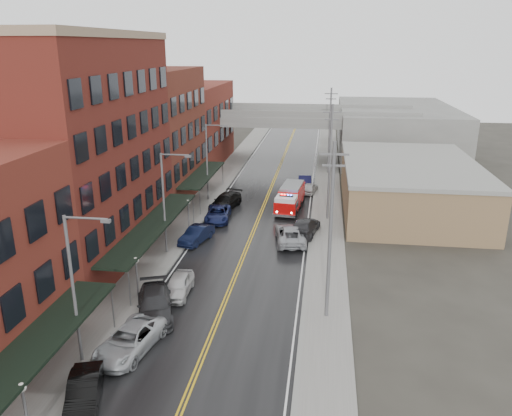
{
  "coord_description": "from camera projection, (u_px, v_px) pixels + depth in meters",
  "views": [
    {
      "loc": [
        6.6,
        -15.08,
        17.49
      ],
      "look_at": [
        0.49,
        28.78,
        3.0
      ],
      "focal_mm": 35.0,
      "sensor_mm": 36.0,
      "label": 1
    }
  ],
  "objects": [
    {
      "name": "parked_car_right_1",
      "position": [
        304.0,
        227.0,
        48.02
      ],
      "size": [
        3.29,
        6.01,
        1.65
      ],
      "primitive_type": "imported",
      "rotation": [
        0.0,
        0.0,
        2.96
      ],
      "color": "#272729",
      "rests_on": "ground"
    },
    {
      "name": "parked_car_right_2",
      "position": [
        310.0,
        188.0,
        61.72
      ],
      "size": [
        2.23,
        4.12,
        1.33
      ],
      "primitive_type": "imported",
      "rotation": [
        0.0,
        0.0,
        2.97
      ],
      "color": "#B3B3B3",
      "rests_on": "ground"
    },
    {
      "name": "parked_car_left_4",
      "position": [
        178.0,
        285.0,
        36.56
      ],
      "size": [
        1.88,
        4.36,
        1.47
      ],
      "primitive_type": "imported",
      "rotation": [
        0.0,
        0.0,
        0.03
      ],
      "color": "#BEBEBE",
      "rests_on": "ground"
    },
    {
      "name": "utility_pole_0",
      "position": [
        330.0,
        230.0,
        31.72
      ],
      "size": [
        1.8,
        0.24,
        12.0
      ],
      "color": "#59595B",
      "rests_on": "ground"
    },
    {
      "name": "curb_right",
      "position": [
        311.0,
        235.0,
        47.98
      ],
      "size": [
        0.3,
        160.0,
        0.15
      ],
      "primitive_type": "cube",
      "color": "gray",
      "rests_on": "ground"
    },
    {
      "name": "globe_lamp_0",
      "position": [
        23.0,
        398.0,
        22.51
      ],
      "size": [
        0.44,
        0.44,
        3.12
      ],
      "color": "#59595B",
      "rests_on": "ground"
    },
    {
      "name": "road",
      "position": [
        253.0,
        233.0,
        48.74
      ],
      "size": [
        11.0,
        160.0,
        0.02
      ],
      "primitive_type": "cube",
      "color": "black",
      "rests_on": "ground"
    },
    {
      "name": "street_lamp_0",
      "position": [
        77.0,
        281.0,
        27.28
      ],
      "size": [
        2.64,
        0.22,
        9.0
      ],
      "color": "#59595B",
      "rests_on": "ground"
    },
    {
      "name": "parked_car_left_1",
      "position": [
        84.0,
        391.0,
        25.36
      ],
      "size": [
        2.85,
        4.64,
        1.44
      ],
      "primitive_type": "imported",
      "rotation": [
        0.0,
        0.0,
        0.33
      ],
      "color": "black",
      "rests_on": "ground"
    },
    {
      "name": "globe_lamp_1",
      "position": [
        136.0,
        268.0,
        35.68
      ],
      "size": [
        0.44,
        0.44,
        3.12
      ],
      "color": "#59595B",
      "rests_on": "ground"
    },
    {
      "name": "parked_car_left_2",
      "position": [
        130.0,
        340.0,
        29.7
      ],
      "size": [
        3.46,
        5.84,
        1.52
      ],
      "primitive_type": "imported",
      "rotation": [
        0.0,
        0.0,
        -0.18
      ],
      "color": "#A5A8AD",
      "rests_on": "ground"
    },
    {
      "name": "brick_building_c",
      "position": [
        153.0,
        135.0,
        58.04
      ],
      "size": [
        9.0,
        15.0,
        15.0
      ],
      "primitive_type": "cube",
      "color": "maroon",
      "rests_on": "ground"
    },
    {
      "name": "tan_building",
      "position": [
        408.0,
        187.0,
        55.28
      ],
      "size": [
        14.0,
        22.0,
        5.0
      ],
      "primitive_type": "cube",
      "color": "brown",
      "rests_on": "ground"
    },
    {
      "name": "awning_1",
      "position": [
        153.0,
        225.0,
        42.21
      ],
      "size": [
        2.6,
        18.0,
        3.09
      ],
      "color": "black",
      "rests_on": "ground"
    },
    {
      "name": "right_far_block",
      "position": [
        394.0,
        130.0,
        82.79
      ],
      "size": [
        18.0,
        30.0,
        8.0
      ],
      "primitive_type": "cube",
      "color": "slate",
      "rests_on": "ground"
    },
    {
      "name": "brick_building_b",
      "position": [
        81.0,
        153.0,
        41.1
      ],
      "size": [
        9.0,
        20.0,
        18.0
      ],
      "primitive_type": "cube",
      "color": "#5B1818",
      "rests_on": "ground"
    },
    {
      "name": "sidewalk_right",
      "position": [
        328.0,
        236.0,
        47.76
      ],
      "size": [
        3.0,
        160.0,
        0.15
      ],
      "primitive_type": "cube",
      "color": "slate",
      "rests_on": "ground"
    },
    {
      "name": "parked_car_right_0",
      "position": [
        290.0,
        234.0,
        46.24
      ],
      "size": [
        3.44,
        6.05,
        1.59
      ],
      "primitive_type": "imported",
      "rotation": [
        0.0,
        0.0,
        3.29
      ],
      "color": "#97999E",
      "rests_on": "ground"
    },
    {
      "name": "parked_car_left_7",
      "position": [
        225.0,
        201.0,
        55.89
      ],
      "size": [
        3.43,
        5.94,
        1.62
      ],
      "primitive_type": "imported",
      "rotation": [
        0.0,
        0.0,
        -0.22
      ],
      "color": "black",
      "rests_on": "ground"
    },
    {
      "name": "parked_car_left_3",
      "position": [
        155.0,
        305.0,
        33.64
      ],
      "size": [
        4.1,
        6.14,
        1.65
      ],
      "primitive_type": "imported",
      "rotation": [
        0.0,
        0.0,
        0.35
      ],
      "color": "#262629",
      "rests_on": "ground"
    },
    {
      "name": "overpass",
      "position": [
        282.0,
        123.0,
        77.0
      ],
      "size": [
        40.0,
        10.0,
        7.5
      ],
      "color": "slate",
      "rests_on": "ground"
    },
    {
      "name": "street_lamp_1",
      "position": [
        166.0,
        197.0,
        42.34
      ],
      "size": [
        2.64,
        0.22,
        9.0
      ],
      "color": "#59595B",
      "rests_on": "ground"
    },
    {
      "name": "parked_car_left_5",
      "position": [
        197.0,
        235.0,
        46.3
      ],
      "size": [
        2.7,
        4.75,
        1.48
      ],
      "primitive_type": "imported",
      "rotation": [
        0.0,
        0.0,
        -0.27
      ],
      "color": "black",
      "rests_on": "ground"
    },
    {
      "name": "awning_2",
      "position": [
        203.0,
        175.0,
        58.68
      ],
      "size": [
        2.6,
        13.0,
        3.09
      ],
      "color": "black",
      "rests_on": "ground"
    },
    {
      "name": "utility_pole_2",
      "position": [
        330.0,
        130.0,
        69.37
      ],
      "size": [
        1.8,
        0.24,
        12.0
      ],
      "color": "#59595B",
      "rests_on": "ground"
    },
    {
      "name": "globe_lamp_2",
      "position": [
        188.0,
        208.0,
        48.86
      ],
      "size": [
        0.44,
        0.44,
        3.12
      ],
      "color": "#59595B",
      "rests_on": "ground"
    },
    {
      "name": "awning_0",
      "position": [
        24.0,
        357.0,
        24.32
      ],
      "size": [
        2.6,
        16.0,
        3.09
      ],
      "color": "black",
      "rests_on": "ground"
    },
    {
      "name": "curb_left",
      "position": [
        196.0,
        230.0,
        49.46
      ],
      "size": [
        0.3,
        160.0,
        0.15
      ],
      "primitive_type": "cube",
      "color": "gray",
      "rests_on": "ground"
    },
    {
      "name": "parked_car_right_3",
      "position": [
        305.0,
        180.0,
        64.7
      ],
      "size": [
        1.85,
        4.77,
        1.55
      ],
      "primitive_type": "imported",
      "rotation": [
        0.0,
        0.0,
        3.19
      ],
      "color": "black",
      "rests_on": "ground"
    },
    {
      "name": "utility_pole_1",
      "position": [
        330.0,
        161.0,
        50.55
      ],
      "size": [
        1.8,
        0.24,
        12.0
      ],
      "color": "#59595B",
      "rests_on": "ground"
    },
    {
      "name": "fire_truck",
      "position": [
        290.0,
        198.0,
        55.2
      ],
      "size": [
        3.47,
        7.41,
        2.63
      ],
      "rotation": [
        0.0,
        0.0,
        -0.1
      ],
      "color": "#B50908",
      "rests_on": "ground"
    },
    {
      "name": "brick_building_far",
      "position": [
        192.0,
        125.0,
        74.98
      ],
      "size": [
        9.0,
        20.0,
        12.0
      ],
      "primitive_type": "cube",
      "color": "maroon",
      "rests_on": "ground"
    },
    {
      "name": "parked_car_left_6",
      "position": [
        218.0,
        214.0,
        52.07
      ],
      "size": [
        2.84,
        5.38,
        1.44
      ],
      "primitive_type": "imported",
      "rotation": [
        0.0,
        0.0,
        0.09
      ],
      "color": "#131A47",
      "rests_on": "ground"
    },
    {
      "name": "street_lamp_2",
      "position": [
        209.0,
        157.0,
        57.4
      ],
      "size": [
        2.64,
        0.22,
        9.0
      ],
      "color": "#59595B",
      "rests_on": "ground"
    },
    {
      "name": "sidewalk_left",
      "position": [
        180.0,
        229.0,
        49.68
      ],
      "size": [
        3.0,
        160.0,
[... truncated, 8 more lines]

